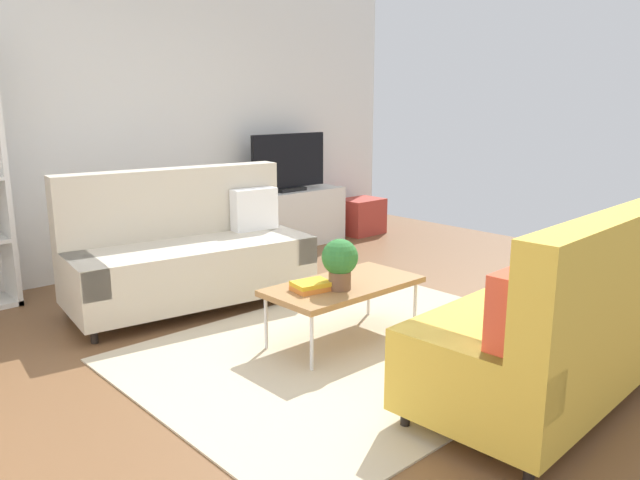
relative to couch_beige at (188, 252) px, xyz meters
name	(u,v)px	position (x,y,z in m)	size (l,w,h in m)	color
ground_plane	(346,339)	(0.42, -1.41, -0.44)	(7.68, 7.68, 0.00)	brown
wall_far	(147,120)	(0.42, 1.39, 1.01)	(6.40, 0.12, 2.90)	white
area_rug	(359,350)	(0.33, -1.62, -0.44)	(2.90, 2.20, 0.01)	beige
couch_beige	(188,252)	(0.00, 0.00, 0.00)	(2.00, 1.09, 1.10)	beige
couch_green	(561,324)	(0.66, -2.84, 0.01)	(1.94, 0.93, 1.10)	gold
coffee_table	(344,287)	(0.38, -1.42, -0.05)	(1.10, 0.56, 0.42)	#9E7042
tv_console	(288,219)	(1.92, 1.05, -0.12)	(1.40, 0.44, 0.64)	silver
tv	(289,163)	(1.92, 1.03, 0.51)	(1.00, 0.20, 0.64)	black
storage_trunk	(361,216)	(3.02, 0.95, -0.22)	(0.52, 0.40, 0.44)	#B2382D
potted_plant	(340,261)	(0.26, -1.50, 0.17)	(0.24, 0.24, 0.34)	brown
table_book_0	(311,288)	(0.10, -1.39, 0.00)	(0.24, 0.18, 0.03)	orange
table_book_1	(311,284)	(0.10, -1.39, 0.03)	(0.24, 0.18, 0.03)	gold
vase_0	(243,187)	(1.34, 1.10, 0.29)	(0.14, 0.14, 0.18)	#4C72B2
bottle_0	(263,186)	(1.54, 1.01, 0.29)	(0.04, 0.04, 0.18)	orange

